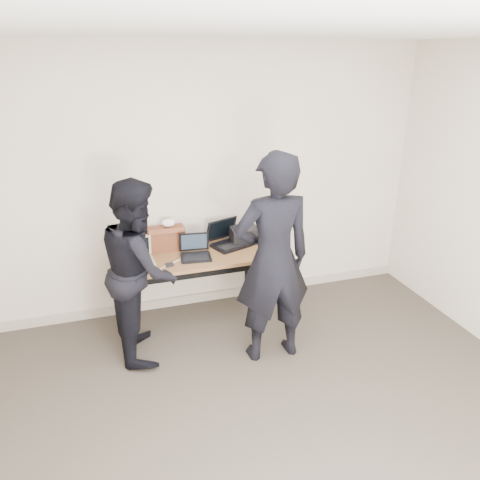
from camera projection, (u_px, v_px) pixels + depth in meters
name	position (u px, v px, depth m)	size (l,w,h in m)	color
room	(305.00, 276.00, 2.77)	(4.60, 4.60, 2.80)	#3E372F
desk	(189.00, 262.00, 4.61)	(1.51, 0.66, 0.72)	brown
laptop_beige	(138.00, 260.00, 4.40)	(0.31, 0.31, 0.24)	#BAB494
laptop_center	(195.00, 252.00, 4.56)	(0.32, 0.31, 0.23)	black
laptop_right	(227.00, 239.00, 4.84)	(0.46, 0.45, 0.26)	black
leather_satchel	(166.00, 238.00, 4.69)	(0.36, 0.18, 0.25)	#602F19
tissue	(168.00, 223.00, 4.65)	(0.13, 0.10, 0.08)	white
equipment_box	(244.00, 235.00, 4.91)	(0.28, 0.23, 0.16)	black
power_brick	(170.00, 265.00, 4.38)	(0.07, 0.05, 0.03)	black
cables	(200.00, 254.00, 4.64)	(0.91, 0.49, 0.01)	silver
person_typist	(273.00, 260.00, 3.97)	(0.69, 0.45, 1.88)	black
person_observer	(140.00, 269.00, 4.09)	(0.79, 0.62, 1.63)	black
baseboard	(215.00, 295.00, 5.24)	(4.50, 0.03, 0.10)	#A89C8B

